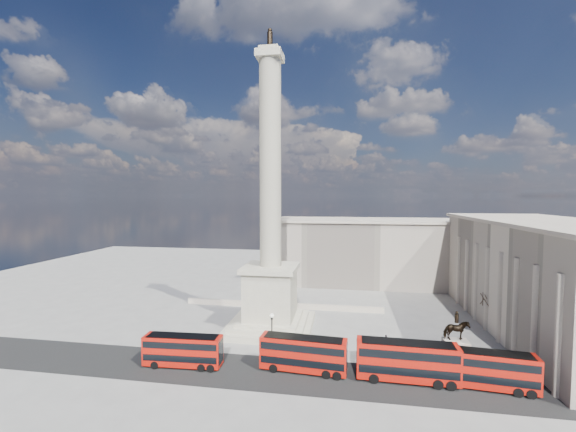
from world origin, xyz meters
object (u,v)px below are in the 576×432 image
at_px(red_bus_d, 486,369).
at_px(pedestrian_crossing, 386,341).
at_px(nelsons_column, 271,253).
at_px(red_bus_a, 183,350).
at_px(red_bus_b, 304,354).
at_px(pedestrian_standing, 504,371).
at_px(victorian_lamp, 272,333).
at_px(pedestrian_walking, 463,367).
at_px(equestrian_statue, 456,351).
at_px(red_bus_c, 407,361).

bearing_deg(red_bus_d, pedestrian_crossing, 140.60).
bearing_deg(nelsons_column, red_bus_a, -119.56).
bearing_deg(pedestrian_crossing, red_bus_b, 117.06).
bearing_deg(red_bus_d, pedestrian_standing, 48.35).
distance_m(red_bus_d, victorian_lamp, 26.33).
bearing_deg(red_bus_a, pedestrian_standing, 2.47).
distance_m(victorian_lamp, pedestrian_walking, 24.78).
bearing_deg(red_bus_b, red_bus_d, 2.86).
distance_m(red_bus_d, pedestrian_crossing, 14.46).
bearing_deg(red_bus_b, equestrian_statue, 13.46).
height_order(nelsons_column, red_bus_b, nelsons_column).
bearing_deg(pedestrian_standing, equestrian_statue, -7.83).
xyz_separation_m(victorian_lamp, equestrian_statue, (23.83, 1.00, -1.18)).
height_order(red_bus_c, equestrian_statue, equestrian_statue).
relative_size(pedestrian_walking, pedestrian_standing, 1.17).
distance_m(equestrian_statue, pedestrian_walking, 2.05).
bearing_deg(pedestrian_crossing, equestrian_statue, -142.48).
distance_m(pedestrian_walking, pedestrian_standing, 4.75).
bearing_deg(pedestrian_crossing, nelsons_column, 63.67).
height_order(red_bus_b, pedestrian_crossing, red_bus_b).
xyz_separation_m(red_bus_b, pedestrian_walking, (19.98, 2.41, -1.41)).
bearing_deg(pedestrian_walking, pedestrian_standing, -25.94).
distance_m(nelsons_column, red_bus_b, 18.93).
distance_m(red_bus_c, pedestrian_crossing, 10.17).
height_order(nelsons_column, equestrian_statue, nelsons_column).
bearing_deg(red_bus_a, pedestrian_crossing, 18.99).
relative_size(red_bus_d, pedestrian_standing, 6.88).
bearing_deg(red_bus_b, pedestrian_standing, 9.96).
bearing_deg(red_bus_a, red_bus_d, -1.65).
relative_size(red_bus_b, pedestrian_standing, 7.00).
distance_m(red_bus_b, pedestrian_walking, 20.18).
xyz_separation_m(red_bus_d, equestrian_statue, (-2.31, 3.64, 0.42)).
distance_m(nelsons_column, pedestrian_walking, 31.93).
bearing_deg(equestrian_statue, pedestrian_standing, -6.80).
distance_m(red_bus_a, equestrian_statue, 35.34).
bearing_deg(red_bus_d, equestrian_statue, 127.76).
distance_m(victorian_lamp, equestrian_statue, 23.88).
height_order(pedestrian_walking, pedestrian_standing, pedestrian_walking).
bearing_deg(pedestrian_crossing, victorian_lamp, 102.05).
height_order(red_bus_a, pedestrian_walking, red_bus_a).
bearing_deg(nelsons_column, red_bus_d, -26.69).
bearing_deg(red_bus_c, pedestrian_standing, 14.55).
height_order(red_bus_b, red_bus_c, red_bus_c).
relative_size(red_bus_d, victorian_lamp, 1.66).
relative_size(red_bus_b, red_bus_d, 1.02).
xyz_separation_m(red_bus_b, red_bus_d, (21.53, -0.57, -0.05)).
height_order(nelsons_column, victorian_lamp, nelsons_column).
xyz_separation_m(nelsons_column, victorian_lamp, (2.67, -11.84, -9.01)).
xyz_separation_m(red_bus_c, red_bus_d, (8.83, -0.19, -0.23)).
distance_m(equestrian_statue, pedestrian_crossing, 10.40).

